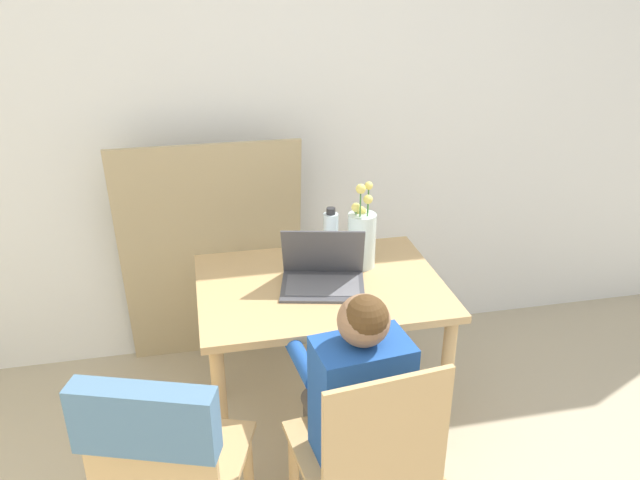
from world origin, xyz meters
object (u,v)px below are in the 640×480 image
Objects in this scene: person_seated at (354,394)px; laptop at (323,272)px; chair_occupied at (367,463)px; flower_vase at (362,237)px; water_bottle at (331,239)px; chair_spare at (161,454)px.

laptop is (0.02, 0.57, 0.14)m from person_seated.
person_seated reaches higher than chair_occupied.
laptop is at bearing -146.46° from flower_vase.
chair_occupied is 2.37× the size of laptop.
flower_vase reaches higher than chair_occupied.
person_seated is 2.79× the size of laptop.
chair_spare is at bearing -129.68° from water_bottle.
person_seated is 0.75m from flower_vase.
person_seated is 0.75m from water_bottle.
laptop reaches higher than chair_spare.
chair_occupied is at bearing 90.00° from person_seated.
flower_vase reaches higher than laptop.
chair_occupied is 0.99× the size of chair_spare.
person_seated is at bearing -106.94° from flower_vase.
chair_spare is 2.40× the size of laptop.
flower_vase is (0.80, 0.79, 0.25)m from chair_spare.
water_bottle is at bearing -110.61° from chair_spare.
chair_occupied is 0.75m from laptop.
chair_occupied is at bearing -103.54° from flower_vase.
chair_spare is (-0.61, 0.02, 0.14)m from chair_occupied.
flower_vase is at bearing -14.06° from water_bottle.
chair_spare is at bearing -8.89° from chair_occupied.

